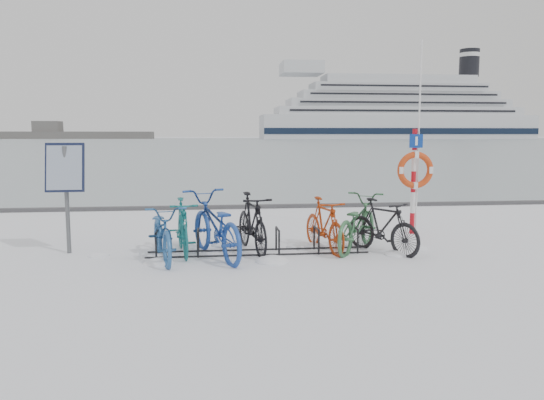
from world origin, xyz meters
TOP-DOWN VIEW (x-y plane):
  - ground at (0.00, 0.00)m, footprint 900.00×900.00m
  - ice_sheet at (0.00, 155.00)m, footprint 400.00×298.00m
  - quay_edge at (0.00, 5.90)m, footprint 400.00×0.25m
  - bike_rack at (0.00, 0.00)m, footprint 4.00×0.48m
  - info_board at (-3.42, 0.37)m, footprint 0.68×0.27m
  - lifebuoy_station at (3.51, 1.49)m, footprint 0.79×0.23m
  - cruise_ferry at (83.54, 230.79)m, footprint 125.88×23.77m
  - bike_0 at (-1.68, -0.26)m, footprint 1.08×2.03m
  - bike_1 at (-1.36, 0.16)m, footprint 0.72×1.77m
  - bike_2 at (-0.78, -0.18)m, footprint 1.51×2.40m
  - bike_3 at (-0.09, 0.22)m, footprint 0.88×1.92m
  - bike_4 at (1.25, 0.13)m, footprint 0.83×1.76m
  - bike_5 at (1.88, 0.15)m, footprint 1.70×2.09m
  - bike_6 at (2.28, -0.13)m, footprint 1.30×1.69m
  - snow_drifts at (0.27, -0.17)m, footprint 6.25×1.90m

SIDE VIEW (x-z plane):
  - ground at x=0.00m, z-range 0.00..0.00m
  - snow_drifts at x=0.27m, z-range -0.10..0.10m
  - ice_sheet at x=0.00m, z-range 0.00..0.02m
  - quay_edge at x=0.00m, z-range 0.00..0.10m
  - bike_rack at x=0.00m, z-range -0.05..0.41m
  - bike_0 at x=-1.68m, z-range 0.00..1.01m
  - bike_6 at x=2.28m, z-range 0.00..1.02m
  - bike_4 at x=1.25m, z-range 0.00..1.02m
  - bike_1 at x=-1.36m, z-range 0.00..1.03m
  - bike_5 at x=1.88m, z-range 0.00..1.06m
  - bike_3 at x=-0.09m, z-range 0.00..1.11m
  - bike_2 at x=-0.78m, z-range 0.00..1.19m
  - lifebuoy_station at x=3.51m, z-range -0.68..3.45m
  - info_board at x=-3.42m, z-range 0.44..2.44m
  - cruise_ferry at x=83.54m, z-range -9.42..31.94m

